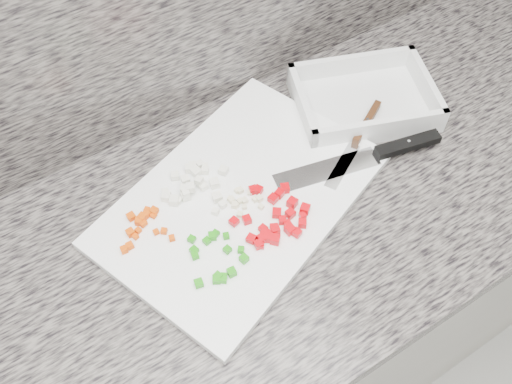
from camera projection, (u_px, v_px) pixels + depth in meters
cabinet at (214, 346)px, 1.36m from camera, size 3.92×0.62×0.86m
countertop at (199, 255)px, 1.00m from camera, size 3.96×0.64×0.04m
backsplash at (87, 10)px, 0.88m from camera, size 3.92×0.02×0.60m
cutting_board at (241, 198)px, 1.03m from camera, size 0.59×0.49×0.02m
carrot_pile at (142, 225)px, 0.98m from camera, size 0.09×0.09×0.01m
onion_pile at (195, 184)px, 1.03m from camera, size 0.14×0.13×0.03m
green_pepper_pile at (217, 259)px, 0.94m from camera, size 0.11×0.11×0.01m
red_pepper_pile at (276, 219)px, 0.99m from camera, size 0.14×0.13×0.02m
garlic_pile at (243, 201)px, 1.01m from camera, size 0.06×0.06×0.01m
chef_knife at (380, 153)px, 1.07m from camera, size 0.33×0.11×0.02m
paring_knife at (361, 133)px, 1.10m from camera, size 0.21×0.13×0.02m
tray at (364, 101)px, 1.16m from camera, size 0.33×0.28×0.06m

